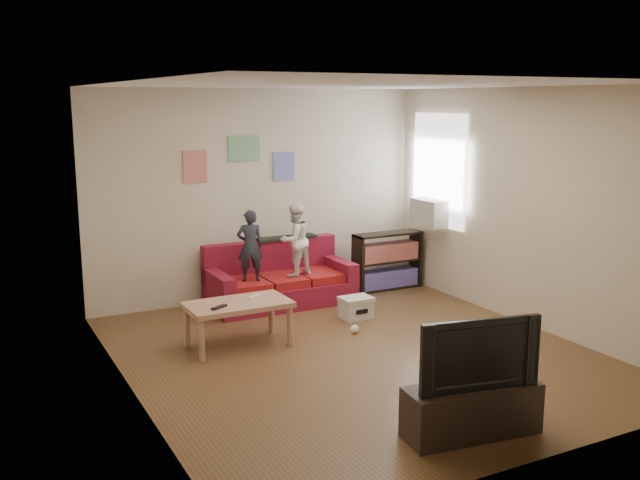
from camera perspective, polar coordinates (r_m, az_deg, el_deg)
name	(u,v)px	position (r m, az deg, el deg)	size (l,w,h in m)	color
room_shell	(358,224)	(7.04, 3.02, 1.28)	(4.52, 5.02, 2.72)	brown
sofa	(279,283)	(9.09, -3.30, -3.42)	(1.82, 0.84, 0.80)	maroon
child_a	(250,246)	(8.65, -5.62, -0.46)	(0.32, 0.21, 0.88)	#242832
child_b	(295,240)	(8.88, -2.04, 0.01)	(0.44, 0.35, 0.91)	white
coffee_table	(238,308)	(7.52, -6.57, -5.46)	(1.07, 0.59, 0.48)	tan
remote	(219,307)	(7.31, -8.08, -5.34)	(0.20, 0.05, 0.02)	black
game_controller	(254,297)	(7.61, -5.31, -4.56)	(0.15, 0.04, 0.03)	silver
bookshelf	(387,264)	(9.81, 5.40, -1.90)	(0.97, 0.29, 0.78)	black
window	(439,170)	(9.59, 9.48, 5.53)	(0.04, 1.08, 1.48)	white
ac_unit	(430,213)	(9.59, 8.80, 2.18)	(0.28, 0.55, 0.35)	#B7B2A3
artwork_left	(195,167)	(8.90, -9.97, 5.80)	(0.30, 0.01, 0.40)	#D87266
artwork_center	(244,149)	(9.11, -6.09, 7.28)	(0.42, 0.01, 0.32)	#72B27F
artwork_right	(284,167)	(9.34, -2.91, 5.89)	(0.30, 0.01, 0.38)	#727FCC
file_box	(356,307)	(8.51, 2.91, -5.41)	(0.37, 0.28, 0.26)	silver
tv_stand	(472,410)	(5.77, 12.04, -13.18)	(1.08, 0.36, 0.40)	black
television	(474,351)	(5.59, 12.24, -8.67)	(0.97, 0.13, 0.56)	black
tissue	(355,329)	(8.00, 2.80, -7.13)	(0.09, 0.09, 0.09)	white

